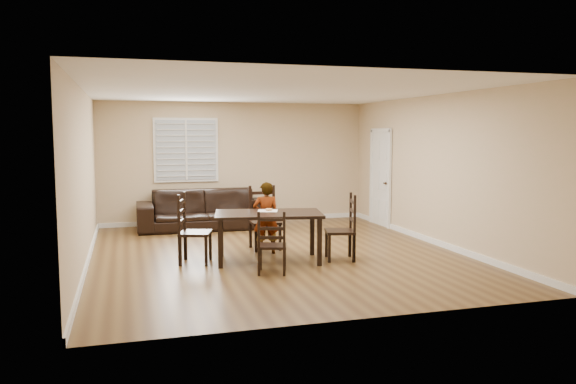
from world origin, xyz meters
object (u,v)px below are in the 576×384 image
object	(u,v)px
chair_far	(272,246)
chair_right	(348,230)
dining_table	(269,218)
chair_near	(263,220)
donut	(269,209)
child	(266,218)
chair_left	(187,231)
sofa	(205,209)

from	to	relation	value
chair_far	chair_right	size ratio (longest dim) A/B	0.87
dining_table	chair_right	bearing A→B (deg)	-0.32
dining_table	chair_far	distance (m)	0.91
chair_near	chair_far	size ratio (longest dim) A/B	1.20
dining_table	donut	size ratio (longest dim) A/B	16.43
dining_table	chair_far	size ratio (longest dim) A/B	1.96
chair_right	child	size ratio (longest dim) A/B	0.88
dining_table	chair_left	world-z (taller)	chair_left
chair_far	child	distance (m)	1.48
chair_left	chair_right	world-z (taller)	chair_left
chair_far	child	bearing A→B (deg)	-83.78
donut	chair_far	bearing A→B (deg)	-102.18
dining_table	chair_near	xyz separation A→B (m)	(0.17, 1.05, -0.19)
chair_near	chair_right	bearing A→B (deg)	-50.80
chair_right	donut	distance (m)	1.30
chair_left	sofa	distance (m)	3.16
child	donut	bearing A→B (deg)	93.57
dining_table	child	distance (m)	0.61
chair_left	child	distance (m)	1.40
chair_far	child	world-z (taller)	child
chair_far	chair_right	world-z (taller)	chair_right
dining_table	donut	distance (m)	0.22
dining_table	chair_right	xyz separation A→B (m)	(1.25, -0.23, -0.21)
chair_right	chair_near	bearing A→B (deg)	-126.41
chair_far	dining_table	bearing A→B (deg)	-84.13
chair_left	dining_table	bearing A→B (deg)	-84.08
chair_right	child	distance (m)	1.41
chair_near	chair_left	xyz separation A→B (m)	(-1.41, -0.81, -0.00)
chair_right	donut	world-z (taller)	chair_right
chair_far	chair_left	xyz separation A→B (m)	(-1.08, 1.09, 0.08)
donut	chair_near	bearing A→B (deg)	82.70
child	donut	size ratio (longest dim) A/B	11.03
sofa	chair_near	bearing A→B (deg)	-72.12
chair_near	chair_right	world-z (taller)	chair_near
chair_left	chair_right	size ratio (longest dim) A/B	1.03
sofa	child	bearing A→B (deg)	-76.03
chair_near	sofa	xyz separation A→B (m)	(-0.71, 2.27, -0.09)
dining_table	chair_near	bearing A→B (deg)	91.40
chair_far	chair_right	distance (m)	1.54
chair_near	dining_table	bearing A→B (deg)	-99.81
chair_left	sofa	size ratio (longest dim) A/B	0.39
dining_table	sofa	world-z (taller)	sofa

